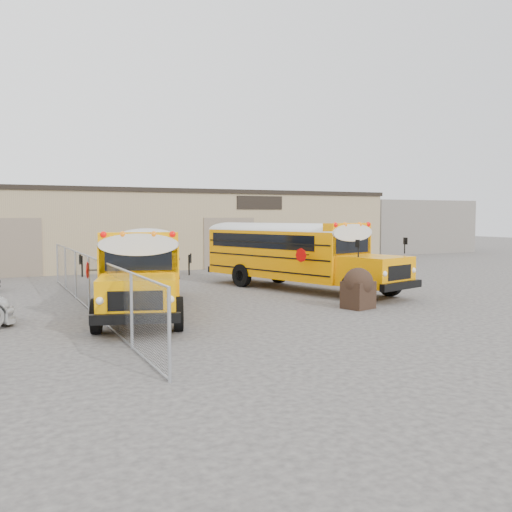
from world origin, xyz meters
name	(u,v)px	position (x,y,z in m)	size (l,w,h in m)	color
ground	(294,311)	(0.00, 0.00, 0.00)	(120.00, 120.00, 0.00)	#393634
warehouse	(141,227)	(0.00, 19.99, 2.37)	(30.20, 10.20, 4.67)	#9C8A60
chainlink_fence	(89,283)	(-6.00, 3.00, 0.90)	(0.07, 18.07, 1.81)	#999CA1
distant_building_right	(399,226)	(24.00, 24.00, 2.20)	(10.00, 8.00, 4.40)	slate
school_bus_left	(148,253)	(-2.79, 7.74, 1.54)	(4.69, 9.37, 2.67)	#F49E00
school_bus_right	(207,245)	(0.99, 10.63, 1.65)	(5.16, 10.04, 2.86)	#F29100
tarp_bundle	(358,288)	(2.19, -0.46, 0.70)	(1.11, 1.05, 1.37)	black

